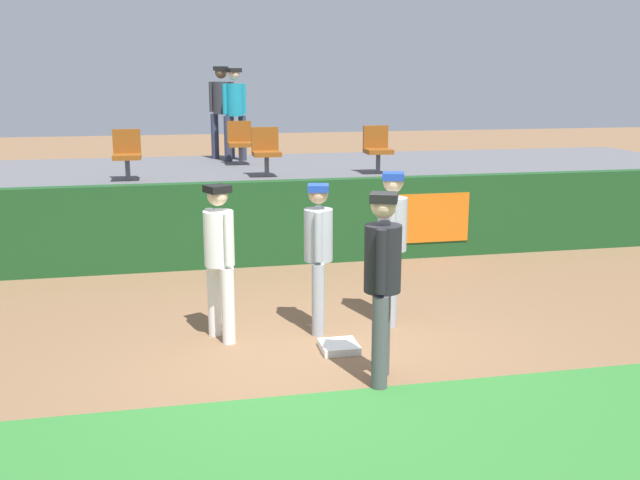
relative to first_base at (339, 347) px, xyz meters
name	(u,v)px	position (x,y,z in m)	size (l,w,h in m)	color
ground_plane	(322,355)	(-0.20, -0.09, -0.04)	(60.00, 60.00, 0.00)	brown
grass_foreground_strip	(386,468)	(-0.20, -2.40, -0.04)	(18.00, 2.80, 0.01)	#2D722D
first_base	(339,347)	(0.00, 0.00, 0.00)	(0.40, 0.40, 0.08)	white
player_fielder_home	(219,252)	(-1.21, 0.62, 0.97)	(0.44, 0.57, 1.75)	white
player_runner_visitor	(392,237)	(0.82, 0.78, 1.01)	(0.44, 0.48, 1.81)	#9EA3AD
player_coach_visitor	(318,247)	(-0.09, 0.65, 0.96)	(0.39, 0.47, 1.72)	#9EA3AD
player_umpire	(382,275)	(0.21, -0.85, 1.03)	(0.45, 0.49, 1.85)	#4C4C51
field_wall	(272,223)	(-0.19, 3.74, 0.62)	(18.00, 0.26, 1.32)	#19471E
bleacher_platform	(252,200)	(-0.20, 6.31, 0.56)	(18.00, 4.80, 1.20)	#59595E
seat_back_center	(240,140)	(-0.34, 6.98, 1.63)	(0.47, 0.44, 0.84)	#4C4C51
seat_front_left	(127,152)	(-2.39, 5.18, 1.63)	(0.45, 0.44, 0.84)	#4C4C51
seat_front_center	(266,149)	(-0.07, 5.18, 1.63)	(0.47, 0.44, 0.84)	#4C4C51
seat_front_right	(377,147)	(1.92, 5.18, 1.63)	(0.45, 0.44, 0.84)	#4C4C51
spectator_hooded	(222,106)	(-0.60, 8.03, 2.25)	(0.50, 0.46, 1.89)	#33384C
spectator_capped	(235,108)	(-0.38, 7.60, 2.23)	(0.49, 0.46, 1.85)	#33384C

